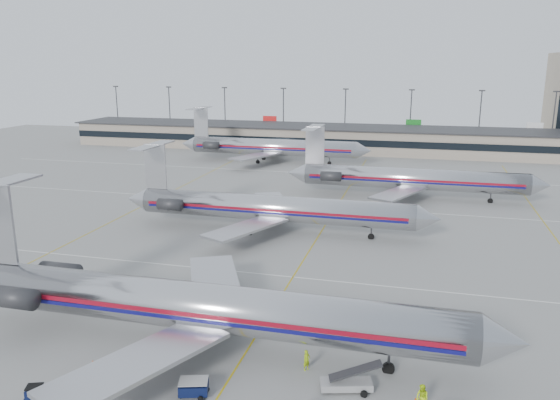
% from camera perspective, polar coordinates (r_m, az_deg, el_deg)
% --- Properties ---
extents(ground, '(260.00, 260.00, 0.00)m').
position_cam_1_polar(ground, '(49.69, -1.35, -12.26)').
color(ground, gray).
rests_on(ground, ground).
extents(apron_markings, '(160.00, 0.15, 0.02)m').
position_cam_1_polar(apron_markings, '(58.52, 1.36, -8.04)').
color(apron_markings, silver).
rests_on(apron_markings, ground).
extents(terminal, '(162.00, 17.00, 6.25)m').
position_cam_1_polar(terminal, '(142.56, 9.57, 6.27)').
color(terminal, gray).
rests_on(terminal, ground).
extents(light_mast_row, '(163.60, 0.40, 15.28)m').
position_cam_1_polar(light_mast_row, '(155.86, 10.14, 8.91)').
color(light_mast_row, '#38383D').
rests_on(light_mast_row, ground).
extents(jet_foreground, '(47.45, 27.94, 12.42)m').
position_cam_1_polar(jet_foreground, '(44.16, -8.96, -10.79)').
color(jet_foreground, '#BBBBBF').
rests_on(jet_foreground, ground).
extents(jet_second_row, '(43.34, 25.52, 11.35)m').
position_cam_1_polar(jet_second_row, '(73.08, -1.30, -0.79)').
color(jet_second_row, '#BBBBBF').
rests_on(jet_second_row, ground).
extents(jet_third_row, '(42.81, 26.34, 11.71)m').
position_cam_1_polar(jet_third_row, '(93.67, 13.15, 2.23)').
color(jet_third_row, '#BBBBBF').
rests_on(jet_third_row, ground).
extents(jet_back_row, '(44.85, 27.59, 12.26)m').
position_cam_1_polar(jet_back_row, '(125.25, -1.14, 5.59)').
color(jet_back_row, '#BBBBBF').
rests_on(jet_back_row, ground).
extents(tug_left, '(2.15, 1.60, 1.57)m').
position_cam_1_polar(tug_left, '(41.29, -24.02, -18.37)').
color(tug_left, '#091134').
rests_on(tug_left, ground).
extents(cart_inner, '(2.26, 1.85, 1.11)m').
position_cam_1_polar(cart_inner, '(39.77, -9.01, -18.76)').
color(cart_inner, '#091134').
rests_on(cart_inner, ground).
extents(belt_loader, '(4.35, 2.21, 2.23)m').
position_cam_1_polar(belt_loader, '(40.06, 7.07, -18.41)').
color(belt_loader, '#949494').
rests_on(belt_loader, ground).
extents(ramp_worker_near, '(0.66, 0.69, 1.59)m').
position_cam_1_polar(ramp_worker_near, '(41.95, 2.80, -16.37)').
color(ramp_worker_near, '#9ABF12').
rests_on(ramp_worker_near, ground).
extents(ramp_worker_far, '(1.13, 1.12, 1.84)m').
position_cam_1_polar(ramp_worker_far, '(38.85, 14.63, -19.37)').
color(ramp_worker_far, '#BBE115').
rests_on(ramp_worker_far, ground).
extents(cone_left, '(0.59, 0.59, 0.65)m').
position_cam_1_polar(cone_left, '(44.59, -18.96, -15.90)').
color(cone_left, '#CE4C06').
rests_on(cone_left, ground).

